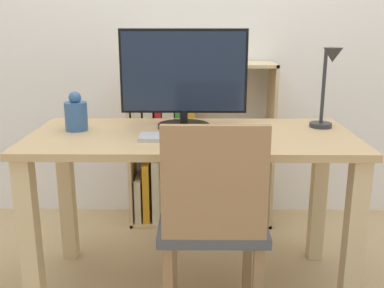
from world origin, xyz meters
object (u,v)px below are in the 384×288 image
Objects in this scene: keyboard at (179,137)px; desk_lamp at (328,81)px; chair at (213,220)px; monitor at (184,77)px; bookshelf at (176,139)px; vase at (76,114)px.

keyboard is 0.89× the size of desk_lamp.
desk_lamp reaches higher than chair.
monitor reaches higher than keyboard.
keyboard is 0.85m from bookshelf.
bookshelf is at bearing 96.24° from monitor.
desk_lamp is 0.41× the size of chair.
monitor is 1.56× the size of desk_lamp.
chair reaches higher than keyboard.
keyboard is at bearing -165.63° from desk_lamp.
monitor reaches higher than desk_lamp.
keyboard is at bearing -18.16° from vase.
desk_lamp is 0.37× the size of bookshelf.
monitor reaches higher than bookshelf.
monitor reaches higher than chair.
desk_lamp is (0.62, -0.04, -0.01)m from monitor.
monitor is 3.26× the size of vase.
monitor is 0.64× the size of chair.
vase reaches higher than keyboard.
desk_lamp is at bearing 29.03° from chair.
keyboard is at bearing -94.39° from monitor.
vase is 1.10m from desk_lamp.
vase is at bearing 161.84° from keyboard.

